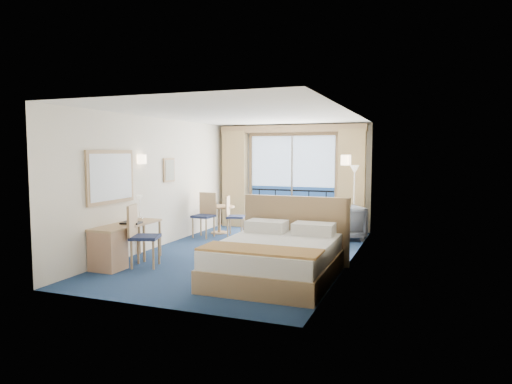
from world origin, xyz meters
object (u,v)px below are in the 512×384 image
(desk_chair, at_px, (140,232))
(table_chair_b, at_px, (205,212))
(table_chair_a, at_px, (232,213))
(desk, at_px, (112,246))
(floor_lamp, at_px, (354,182))
(round_table, at_px, (219,212))
(armchair, at_px, (343,222))
(bed, at_px, (277,257))
(nightstand, at_px, (335,246))

(desk_chair, relative_size, table_chair_b, 1.04)
(table_chair_a, bearing_deg, desk, 155.63)
(floor_lamp, bearing_deg, round_table, -165.76)
(armchair, relative_size, floor_lamp, 0.50)
(table_chair_a, bearing_deg, floor_lamp, -83.65)
(table_chair_a, distance_m, table_chair_b, 0.64)
(round_table, bearing_deg, bed, -52.32)
(armchair, bearing_deg, round_table, -25.71)
(armchair, relative_size, table_chair_b, 0.82)
(armchair, height_order, table_chair_b, table_chair_b)
(table_chair_b, bearing_deg, nightstand, -19.29)
(bed, distance_m, table_chair_b, 3.88)
(bed, distance_m, desk, 2.86)
(floor_lamp, xyz_separation_m, round_table, (-3.15, -0.80, -0.76))
(bed, xyz_separation_m, desk, (-2.83, -0.40, 0.05))
(bed, relative_size, table_chair_b, 2.20)
(bed, bearing_deg, table_chair_a, 124.28)
(nightstand, height_order, armchair, armchair)
(desk, xyz_separation_m, table_chair_a, (0.68, 3.56, 0.14))
(nightstand, relative_size, desk_chair, 0.55)
(bed, height_order, table_chair_a, bed)
(desk_chair, bearing_deg, desk, 108.41)
(nightstand, xyz_separation_m, desk, (-3.48, -1.76, 0.10))
(round_table, xyz_separation_m, table_chair_a, (0.43, -0.18, 0.02))
(floor_lamp, height_order, table_chair_a, floor_lamp)
(desk_chair, bearing_deg, table_chair_b, -13.86)
(desk, height_order, table_chair_b, table_chair_b)
(armchair, distance_m, desk, 5.18)
(floor_lamp, height_order, desk_chair, floor_lamp)
(bed, relative_size, nightstand, 3.88)
(armchair, xyz_separation_m, desk, (-3.24, -4.04, 0.01))
(floor_lamp, distance_m, table_chair_b, 3.58)
(desk, xyz_separation_m, desk_chair, (0.37, 0.27, 0.22))
(bed, bearing_deg, nightstand, 64.25)
(round_table, bearing_deg, armchair, 5.82)
(bed, bearing_deg, round_table, 127.68)
(floor_lamp, distance_m, desk_chair, 5.27)
(bed, distance_m, nightstand, 1.50)
(nightstand, relative_size, table_chair_a, 0.62)
(bed, relative_size, table_chair_a, 2.42)
(armchair, height_order, floor_lamp, floor_lamp)
(desk_chair, bearing_deg, nightstand, -82.65)
(bed, height_order, nightstand, bed)
(table_chair_b, bearing_deg, desk, -88.62)
(floor_lamp, relative_size, desk, 1.11)
(desk_chair, bearing_deg, armchair, -55.40)
(nightstand, distance_m, armchair, 2.30)
(nightstand, xyz_separation_m, floor_lamp, (-0.08, 2.78, 0.98))
(bed, bearing_deg, desk_chair, -176.96)
(nightstand, xyz_separation_m, armchair, (-0.25, 2.28, 0.09))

